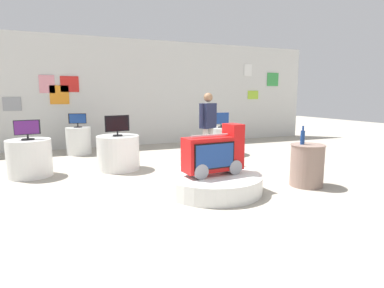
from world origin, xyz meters
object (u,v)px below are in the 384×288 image
(display_pedestal_left_rear, at_px, (30,158))
(display_pedestal_right_rear, at_px, (79,141))
(bottle_on_side_table, at_px, (303,137))
(shopper_browsing_near_truck, at_px, (208,124))
(tv_on_center_rear, at_px, (117,125))
(tv_on_far_right, at_px, (221,119))
(display_pedestal_center_rear, at_px, (118,153))
(main_display_pedestal, at_px, (213,183))
(novelty_firetruck_tv, at_px, (214,155))
(tv_on_right_rear, at_px, (78,120))
(tv_on_left_rear, at_px, (27,129))
(side_table_round, at_px, (307,165))
(display_pedestal_far_right, at_px, (221,141))

(display_pedestal_left_rear, bearing_deg, display_pedestal_right_rear, 65.58)
(bottle_on_side_table, distance_m, shopper_browsing_near_truck, 2.18)
(tv_on_center_rear, bearing_deg, tv_on_far_right, 15.21)
(display_pedestal_center_rear, distance_m, bottle_on_side_table, 3.73)
(main_display_pedestal, bearing_deg, novelty_firetruck_tv, -12.64)
(novelty_firetruck_tv, xyz_separation_m, display_pedestal_right_rear, (-1.95, 4.36, -0.25))
(display_pedestal_left_rear, bearing_deg, tv_on_right_rear, 65.51)
(tv_on_left_rear, bearing_deg, display_pedestal_center_rear, -1.41)
(tv_on_right_rear, xyz_separation_m, side_table_round, (3.60, -4.66, -0.56))
(tv_on_far_right, bearing_deg, tv_on_left_rear, -170.89)
(tv_on_center_rear, distance_m, side_table_round, 3.84)
(tv_on_far_right, height_order, side_table_round, tv_on_far_right)
(novelty_firetruck_tv, xyz_separation_m, shopper_browsing_near_truck, (0.68, 1.74, 0.34))
(novelty_firetruck_tv, xyz_separation_m, display_pedestal_left_rear, (-2.92, 2.22, -0.25))
(display_pedestal_right_rear, bearing_deg, side_table_round, -52.31)
(display_pedestal_far_right, xyz_separation_m, tv_on_far_right, (-0.00, -0.00, 0.58))
(display_pedestal_left_rear, bearing_deg, main_display_pedestal, -37.31)
(display_pedestal_right_rear, bearing_deg, shopper_browsing_near_truck, -44.82)
(tv_on_left_rear, xyz_separation_m, side_table_round, (4.58, -2.52, -0.56))
(tv_on_right_rear, height_order, shopper_browsing_near_truck, shopper_browsing_near_truck)
(tv_on_center_rear, bearing_deg, display_pedestal_left_rear, 178.32)
(tv_on_right_rear, xyz_separation_m, shopper_browsing_near_truck, (2.63, -2.62, 0.03))
(main_display_pedestal, distance_m, novelty_firetruck_tv, 0.47)
(main_display_pedestal, height_order, display_pedestal_right_rear, display_pedestal_right_rear)
(display_pedestal_left_rear, relative_size, shopper_browsing_near_truck, 0.50)
(tv_on_far_right, distance_m, side_table_round, 3.30)
(main_display_pedestal, distance_m, bottle_on_side_table, 1.76)
(display_pedestal_far_right, bearing_deg, main_display_pedestal, -119.29)
(tv_on_left_rear, xyz_separation_m, tv_on_right_rear, (0.97, 2.14, 0.00))
(main_display_pedestal, xyz_separation_m, shopper_browsing_near_truck, (0.70, 1.73, 0.81))
(display_pedestal_right_rear, xyz_separation_m, tv_on_far_right, (3.58, -1.41, 0.58))
(tv_on_left_rear, height_order, side_table_round, tv_on_left_rear)
(display_pedestal_far_right, distance_m, bottle_on_side_table, 3.24)
(display_pedestal_right_rear, relative_size, bottle_on_side_table, 2.25)
(novelty_firetruck_tv, height_order, display_pedestal_center_rear, novelty_firetruck_tv)
(display_pedestal_right_rear, height_order, bottle_on_side_table, bottle_on_side_table)
(display_pedestal_far_right, distance_m, shopper_browsing_near_truck, 1.65)
(tv_on_right_rear, relative_size, shopper_browsing_near_truck, 0.28)
(shopper_browsing_near_truck, bearing_deg, tv_on_left_rear, 172.51)
(main_display_pedestal, xyz_separation_m, display_pedestal_right_rear, (-1.93, 4.35, 0.22))
(display_pedestal_left_rear, bearing_deg, bottle_on_side_table, -28.79)
(display_pedestal_left_rear, distance_m, bottle_on_side_table, 5.15)
(display_pedestal_left_rear, bearing_deg, display_pedestal_center_rear, -1.54)
(tv_on_center_rear, bearing_deg, side_table_round, -40.68)
(tv_on_far_right, distance_m, shopper_browsing_near_truck, 1.53)
(tv_on_center_rear, xyz_separation_m, display_pedestal_far_right, (2.86, 0.78, -0.60))
(tv_on_left_rear, relative_size, tv_on_right_rear, 1.01)
(display_pedestal_left_rear, height_order, tv_on_center_rear, tv_on_center_rear)
(main_display_pedestal, height_order, tv_on_center_rear, tv_on_center_rear)
(display_pedestal_center_rear, height_order, tv_on_far_right, tv_on_far_right)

